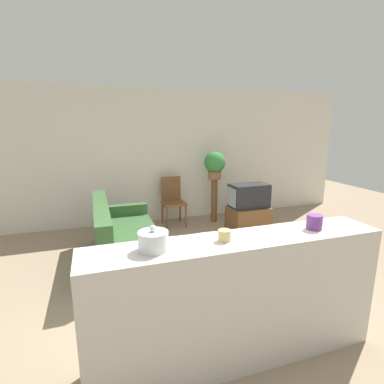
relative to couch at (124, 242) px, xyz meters
The scene contains 12 objects.
ground_plane 1.80m from the couch, 66.48° to the right, with size 14.00×14.00×0.00m, color gray.
wall_back 2.20m from the couch, 68.48° to the left, with size 9.00×0.06×2.70m.
couch is the anchor object (origin of this frame).
tv_stand 2.49m from the couch, 14.98° to the left, with size 0.72×0.55×0.45m.
television 2.51m from the couch, 15.01° to the left, with size 0.73×0.41×0.44m.
wooden_chair 1.81m from the couch, 51.65° to the left, with size 0.44×0.44×0.96m.
plant_stand 2.36m from the couch, 33.32° to the left, with size 0.13×0.13×0.90m.
potted_plant 2.52m from the couch, 33.32° to the left, with size 0.43×0.43×0.55m.
foreground_counter 2.34m from the couch, 72.26° to the right, with size 2.49×0.44×1.10m.
decorative_bowl 2.38m from the couch, 89.63° to the right, with size 0.22×0.22×0.19m.
candle_jar 2.44m from the couch, 75.48° to the right, with size 0.10×0.10×0.09m.
coffee_tin 2.77m from the couch, 57.30° to the right, with size 0.13×0.13×0.13m.
Camera 1 is at (-1.07, -2.59, 1.99)m, focal length 28.00 mm.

